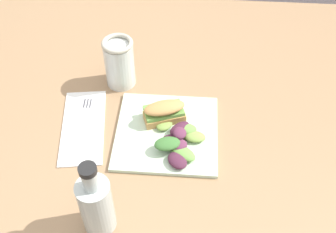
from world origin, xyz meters
name	(u,v)px	position (x,y,z in m)	size (l,w,h in m)	color
dining_table	(155,130)	(-0.01, 0.06, 0.62)	(1.17, 1.03, 0.74)	#997551
chair_wooden_far	(147,0)	(-0.15, 1.02, 0.45)	(0.42, 0.42, 0.87)	brown
plate_lunch	(167,132)	(0.03, -0.05, 0.74)	(0.25, 0.25, 0.01)	beige
sandwich_half_front	(164,112)	(0.02, -0.01, 0.78)	(0.11, 0.09, 0.06)	tan
salad_mixed_greens	(178,142)	(0.06, -0.09, 0.76)	(0.13, 0.17, 0.03)	#4C2338
napkin_folded	(83,126)	(-0.18, -0.04, 0.74)	(0.11, 0.25, 0.00)	white
fork_on_napkin	(84,120)	(-0.18, -0.02, 0.75)	(0.03, 0.19, 0.00)	silver
bottle_cold_brew	(97,207)	(-0.09, -0.30, 0.81)	(0.07, 0.07, 0.20)	black
mason_jar_iced_tea	(120,65)	(-0.11, 0.13, 0.80)	(0.08, 0.08, 0.14)	#995623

